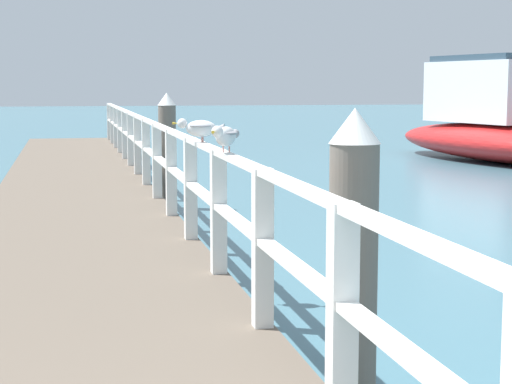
% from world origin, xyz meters
% --- Properties ---
extents(pier_deck, '(2.29, 24.18, 0.44)m').
position_xyz_m(pier_deck, '(0.00, 12.09, 0.22)').
color(pier_deck, brown).
rests_on(pier_deck, ground_plane).
extents(pier_railing, '(0.12, 22.70, 1.01)m').
position_xyz_m(pier_railing, '(1.06, 12.09, 1.07)').
color(pier_railing, silver).
rests_on(pier_railing, pier_deck).
extents(dock_piling_near, '(0.29, 0.29, 1.85)m').
position_xyz_m(dock_piling_near, '(1.44, 3.38, 0.93)').
color(dock_piling_near, '#6B6056').
rests_on(dock_piling_near, ground_plane).
extents(dock_piling_far, '(0.29, 0.29, 1.85)m').
position_xyz_m(dock_piling_far, '(1.44, 12.54, 0.93)').
color(dock_piling_far, '#6B6056').
rests_on(dock_piling_far, ground_plane).
extents(seagull_foreground, '(0.29, 0.43, 0.21)m').
position_xyz_m(seagull_foreground, '(1.06, 5.29, 1.59)').
color(seagull_foreground, white).
rests_on(seagull_foreground, pier_railing).
extents(seagull_background, '(0.46, 0.24, 0.21)m').
position_xyz_m(seagull_background, '(1.06, 6.52, 1.59)').
color(seagull_background, white).
rests_on(seagull_background, pier_railing).
extents(boat_1, '(4.47, 9.08, 2.73)m').
position_xyz_m(boat_1, '(10.87, 19.10, 0.91)').
color(boat_1, red).
rests_on(boat_1, ground_plane).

